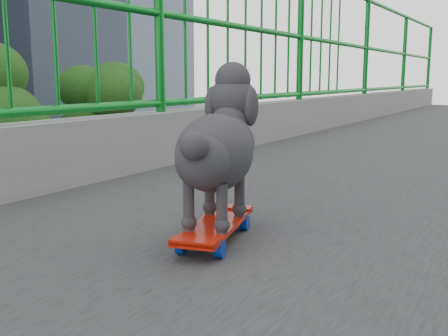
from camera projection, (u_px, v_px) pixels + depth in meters
skateboard at (215, 227)px, 1.59m from camera, size 0.24×0.46×0.06m
poodle at (218, 144)px, 1.58m from camera, size 0.30×0.52×0.44m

